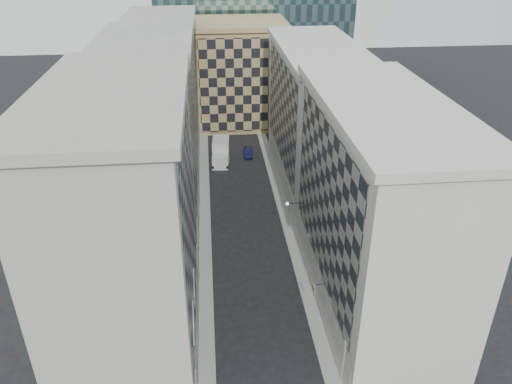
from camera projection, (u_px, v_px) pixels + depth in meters
sidewalk_west at (205, 226)px, 63.13m from camera, size 1.50×100.00×0.15m
sidewalk_east at (287, 222)px, 64.04m from camera, size 1.50×100.00×0.15m
bldg_left_a at (130, 231)px, 40.43m from camera, size 10.80×22.80×23.70m
bldg_left_b at (153, 136)px, 59.97m from camera, size 10.80×22.80×22.70m
bldg_left_c at (165, 88)px, 79.50m from camera, size 10.80×22.80×21.70m
bldg_right_a at (374, 209)px, 46.52m from camera, size 10.80×26.80×20.70m
bldg_right_b at (315, 117)px, 70.43m from camera, size 10.80×28.80×19.70m
tan_block at (240, 73)px, 92.58m from camera, size 16.80×14.80×18.80m
flagpoles_left at (194, 304)px, 38.28m from camera, size 0.10×6.33×2.33m
bracket_lamp at (289, 204)px, 55.80m from camera, size 1.98×0.36×0.36m
box_truck at (221, 152)px, 79.96m from camera, size 3.09×6.57×3.50m
dark_car at (248, 152)px, 82.30m from camera, size 1.65×4.01×1.29m
shop_sign at (314, 288)px, 46.48m from camera, size 1.24×0.79×0.88m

